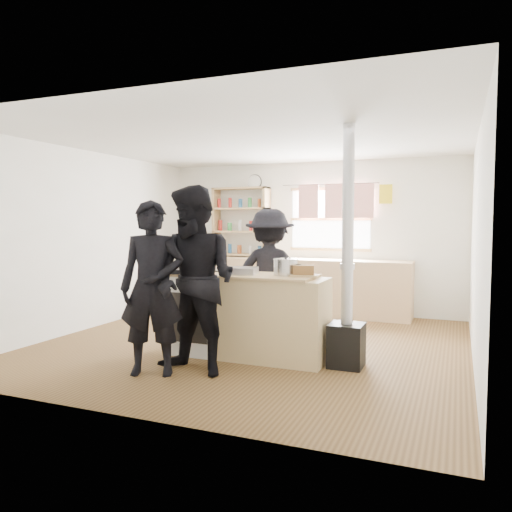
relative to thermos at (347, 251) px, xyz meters
name	(u,v)px	position (x,y,z in m)	size (l,w,h in m)	color
ground	(253,344)	(-0.69, -2.22, -1.05)	(5.00, 5.00, 0.01)	brown
back_counter	(305,286)	(-0.69, 0.00, -0.59)	(3.40, 0.55, 0.90)	tan
shelving_unit	(241,221)	(-1.89, 0.12, 0.47)	(1.00, 0.28, 1.20)	tan
thermos	(347,251)	(0.00, 0.00, 0.00)	(0.10, 0.10, 0.28)	silver
cooking_island	(246,315)	(-0.54, -2.77, -0.58)	(1.97, 0.64, 0.93)	silver
skillet_greens	(176,271)	(-1.32, -2.98, -0.08)	(0.40, 0.40, 0.05)	black
roast_tray	(241,270)	(-0.59, -2.81, -0.07)	(0.39, 0.35, 0.08)	silver
stockpot_stove	(211,264)	(-1.06, -2.62, -0.03)	(0.24, 0.24, 0.19)	silver
stockpot_counter	(286,267)	(-0.10, -2.73, -0.02)	(0.27, 0.27, 0.20)	#B4B4B7
bread_board	(304,272)	(0.12, -2.78, -0.06)	(0.32, 0.26, 0.12)	tan
flue_heater	(347,304)	(0.58, -2.75, -0.38)	(0.35, 0.35, 2.50)	black
person_near_left	(152,288)	(-1.15, -3.72, -0.18)	(0.63, 0.41, 1.72)	black
person_near_right	(195,280)	(-0.76, -3.54, -0.11)	(0.91, 0.71, 1.87)	black
person_far	(270,275)	(-0.59, -1.91, -0.21)	(1.08, 0.62, 1.67)	black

